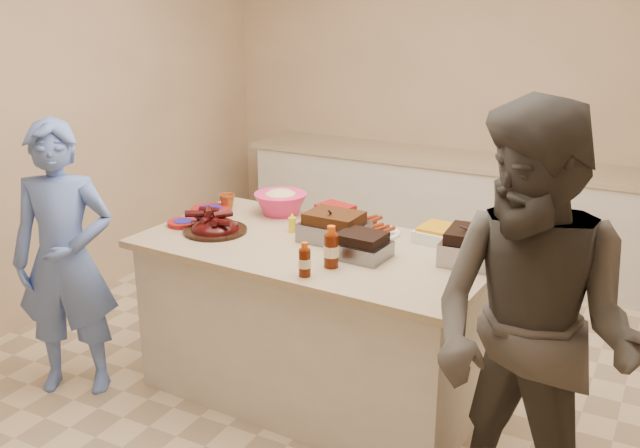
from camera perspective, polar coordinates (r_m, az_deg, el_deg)
The scene contains 19 objects.
room at distance 4.18m, azimuth 1.64°, elevation -13.03°, with size 4.50×5.00×2.70m, color tan, non-canonical shape.
back_counter at distance 5.89m, azimuth 11.20°, elevation 0.96°, with size 3.60×0.64×0.90m, color beige, non-canonical shape.
island at distance 4.15m, azimuth -0.33°, elevation -13.27°, with size 1.88×0.99×0.89m, color beige, non-canonical shape.
rib_platter at distance 4.00m, azimuth -8.37°, elevation -0.63°, with size 0.35×0.35×0.14m, color #390607, non-canonical shape.
pulled_pork_tray at distance 3.82m, azimuth 1.13°, elevation -1.33°, with size 0.33×0.25×0.10m, color #47230F.
brisket_tray at distance 3.59m, azimuth 3.32°, elevation -2.67°, with size 0.26×0.22×0.08m, color black.
roasting_pan at distance 3.60m, azimuth 12.03°, elevation -3.00°, with size 0.29×0.29×0.12m, color gray.
coleslaw_bowl at distance 4.28m, azimuth -3.15°, elevation 0.82°, with size 0.32×0.32×0.22m, color #EB2B6D, non-canonical shape.
sausage_plate at distance 3.94m, azimuth 4.40°, elevation -0.78°, with size 0.28×0.28×0.05m, color silver.
mac_cheese_dish at distance 3.85m, azimuth 10.17°, elevation -1.45°, with size 0.32×0.24×0.09m, color orange.
bbq_bottle_a at distance 3.36m, azimuth -1.23°, elevation -4.17°, with size 0.06×0.06×0.17m, color #441203.
bbq_bottle_b at distance 3.46m, azimuth 0.90°, elevation -3.45°, with size 0.07×0.07×0.21m, color #441203.
mustard_bottle at distance 3.95m, azimuth -2.23°, elevation -0.66°, with size 0.04×0.04×0.11m, color yellow.
sauce_bowl at distance 3.85m, azimuth 1.11°, elevation -1.17°, with size 0.15×0.05×0.15m, color silver.
plate_stack_large at distance 4.35m, azimuth -8.77°, elevation 0.91°, with size 0.23×0.23×0.03m, color maroon.
plate_stack_small at distance 4.14m, azimuth -10.89°, elevation -0.10°, with size 0.18×0.18×0.02m, color maroon.
plastic_cup at distance 4.41m, azimuth -7.40°, elevation 1.25°, with size 0.10×0.09×0.10m, color brown.
basket_stack at distance 4.13m, azimuth 1.24°, elevation 0.21°, with size 0.20×0.15×0.10m, color maroon.
guest_blue at distance 4.44m, azimuth -18.64°, elevation -12.08°, with size 0.56×1.54×0.37m, color #597ACE.
Camera 1 is at (1.56, -3.21, 2.18)m, focal length 40.00 mm.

